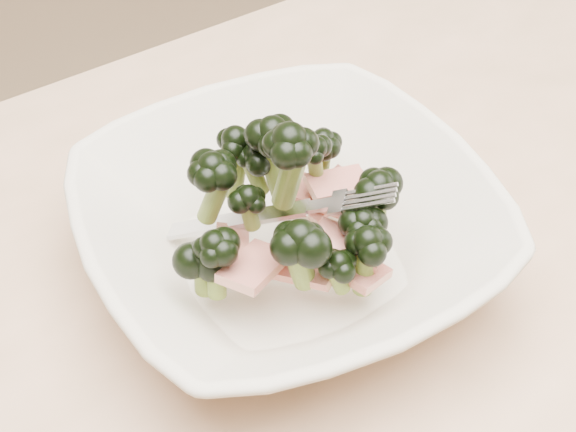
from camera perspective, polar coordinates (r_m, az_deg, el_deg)
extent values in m
cube|color=tan|center=(0.60, 3.65, -9.12)|extent=(1.20, 0.80, 0.04)
cylinder|color=tan|center=(1.31, 12.69, 2.68)|extent=(0.06, 0.06, 0.71)
imported|color=beige|center=(0.59, 0.00, -0.92)|extent=(0.34, 0.34, 0.07)
cylinder|color=#566923|center=(0.64, 2.44, 3.77)|extent=(0.02, 0.01, 0.04)
ellipsoid|color=black|center=(0.62, 2.51, 5.42)|extent=(0.03, 0.03, 0.03)
cylinder|color=#566923|center=(0.55, -5.11, -3.86)|extent=(0.02, 0.02, 0.04)
ellipsoid|color=black|center=(0.53, -5.28, -2.00)|extent=(0.03, 0.03, 0.03)
cylinder|color=#566923|center=(0.57, 5.25, -1.84)|extent=(0.02, 0.02, 0.04)
ellipsoid|color=black|center=(0.55, 5.39, -0.35)|extent=(0.03, 0.03, 0.03)
cylinder|color=#566923|center=(0.57, -5.23, 1.34)|extent=(0.03, 0.03, 0.05)
ellipsoid|color=black|center=(0.55, -5.42, 3.50)|extent=(0.04, 0.04, 0.03)
cylinder|color=#566923|center=(0.60, 1.97, 3.38)|extent=(0.02, 0.02, 0.04)
ellipsoid|color=black|center=(0.59, 2.02, 4.90)|extent=(0.03, 0.03, 0.02)
cylinder|color=#566923|center=(0.58, 6.30, 0.21)|extent=(0.02, 0.03, 0.05)
ellipsoid|color=black|center=(0.56, 6.51, 2.18)|extent=(0.04, 0.04, 0.03)
cylinder|color=#566923|center=(0.56, -2.75, 0.13)|extent=(0.01, 0.01, 0.03)
ellipsoid|color=black|center=(0.55, -2.81, 1.36)|extent=(0.03, 0.03, 0.02)
cylinder|color=#566923|center=(0.58, -1.07, 3.63)|extent=(0.02, 0.03, 0.05)
ellipsoid|color=black|center=(0.56, -1.12, 6.01)|extent=(0.04, 0.04, 0.03)
cylinder|color=#566923|center=(0.54, 0.87, -3.49)|extent=(0.03, 0.02, 0.04)
ellipsoid|color=black|center=(0.52, 0.90, -1.54)|extent=(0.04, 0.04, 0.03)
cylinder|color=#566923|center=(0.56, -5.91, -4.21)|extent=(0.02, 0.02, 0.03)
ellipsoid|color=black|center=(0.55, -6.07, -2.77)|extent=(0.04, 0.04, 0.03)
cylinder|color=#566923|center=(0.55, 3.56, -4.47)|extent=(0.02, 0.02, 0.03)
ellipsoid|color=black|center=(0.53, 3.63, -3.33)|extent=(0.03, 0.03, 0.02)
cylinder|color=#566923|center=(0.59, -2.32, 2.85)|extent=(0.02, 0.02, 0.04)
ellipsoid|color=black|center=(0.58, -2.38, 4.38)|extent=(0.03, 0.03, 0.02)
cylinder|color=#566923|center=(0.56, 5.23, -1.69)|extent=(0.01, 0.02, 0.03)
ellipsoid|color=black|center=(0.55, 5.36, -0.35)|extent=(0.03, 0.03, 0.02)
cylinder|color=#566923|center=(0.60, -3.64, 3.32)|extent=(0.02, 0.01, 0.05)
ellipsoid|color=black|center=(0.59, -3.77, 5.45)|extent=(0.04, 0.04, 0.03)
cylinder|color=#566923|center=(0.54, 0.12, 2.75)|extent=(0.02, 0.03, 0.06)
ellipsoid|color=black|center=(0.52, 0.13, 5.43)|extent=(0.04, 0.04, 0.03)
cylinder|color=#566923|center=(0.56, 5.52, -3.67)|extent=(0.02, 0.02, 0.04)
ellipsoid|color=black|center=(0.54, 5.71, -1.76)|extent=(0.04, 0.04, 0.03)
cube|color=maroon|center=(0.60, 3.54, 2.31)|extent=(0.05, 0.04, 0.02)
cube|color=maroon|center=(0.61, 2.22, 1.56)|extent=(0.05, 0.06, 0.01)
cube|color=maroon|center=(0.56, 4.97, -3.80)|extent=(0.04, 0.04, 0.01)
cube|color=maroon|center=(0.62, 2.90, 1.53)|extent=(0.05, 0.03, 0.02)
cube|color=maroon|center=(0.56, 4.36, -2.05)|extent=(0.05, 0.06, 0.02)
cube|color=maroon|center=(0.58, -4.01, -1.92)|extent=(0.04, 0.05, 0.02)
cube|color=maroon|center=(0.56, 0.74, -3.80)|extent=(0.05, 0.06, 0.02)
cube|color=maroon|center=(0.54, -2.41, -3.62)|extent=(0.06, 0.05, 0.02)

